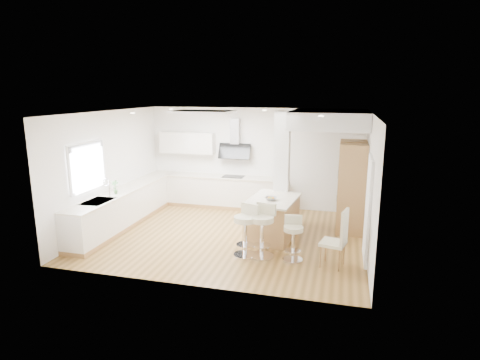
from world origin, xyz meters
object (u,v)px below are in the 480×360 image
(peninsula, at_px, (273,218))
(bar_stool_a, at_px, (246,227))
(bar_stool_c, at_px, (293,236))
(dining_chair, at_px, (339,237))
(bar_stool_b, at_px, (263,228))

(peninsula, height_order, bar_stool_a, bar_stool_a)
(bar_stool_a, xyz_separation_m, bar_stool_c, (0.95, 0.01, -0.09))
(bar_stool_a, bearing_deg, peninsula, 94.45)
(bar_stool_c, xyz_separation_m, dining_chair, (0.86, -0.12, 0.11))
(peninsula, relative_size, bar_stool_b, 1.49)
(bar_stool_c, bearing_deg, peninsula, 108.65)
(bar_stool_a, bearing_deg, bar_stool_b, 26.40)
(peninsula, bearing_deg, bar_stool_b, -83.88)
(bar_stool_a, height_order, bar_stool_c, bar_stool_a)
(bar_stool_a, xyz_separation_m, dining_chair, (1.81, -0.11, 0.02))
(peninsula, relative_size, bar_stool_a, 1.53)
(dining_chair, bearing_deg, peninsula, 152.71)
(bar_stool_a, distance_m, bar_stool_c, 0.95)
(peninsula, distance_m, bar_stool_c, 1.29)
(bar_stool_a, height_order, dining_chair, dining_chair)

